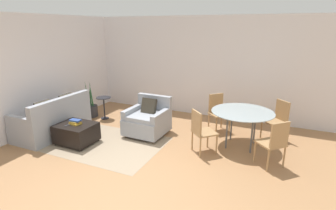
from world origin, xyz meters
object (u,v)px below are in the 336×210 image
(dining_table, at_px, (242,115))
(dining_chair_near_left, at_px, (201,129))
(tv_remote_primary, at_px, (68,125))
(couch, at_px, (54,121))
(book_stack, at_px, (75,122))
(dining_chair_near_right, at_px, (274,141))
(dining_chair_far_right, at_px, (278,118))
(ottoman, at_px, (76,133))
(side_table, at_px, (104,104))
(armchair, at_px, (148,120))
(dining_chair_far_left, at_px, (218,110))
(potted_plant, at_px, (90,109))

(dining_table, height_order, dining_chair_near_left, dining_chair_near_left)
(tv_remote_primary, height_order, dining_table, dining_table)
(couch, relative_size, dining_table, 1.34)
(book_stack, bearing_deg, couch, 167.78)
(dining_chair_near_left, bearing_deg, dining_chair_near_right, 0.00)
(dining_chair_near_left, distance_m, dining_chair_near_right, 1.36)
(book_stack, xyz_separation_m, dining_table, (3.29, 1.33, 0.21))
(tv_remote_primary, xyz_separation_m, dining_chair_near_left, (2.70, 0.78, 0.07))
(dining_chair_near_right, relative_size, dining_chair_far_right, 1.00)
(ottoman, bearing_deg, tv_remote_primary, -129.04)
(dining_table, relative_size, dining_chair_far_right, 1.43)
(book_stack, distance_m, side_table, 1.60)
(side_table, distance_m, dining_chair_far_right, 4.43)
(tv_remote_primary, height_order, dining_chair_near_left, dining_chair_near_left)
(armchair, bearing_deg, tv_remote_primary, -136.31)
(book_stack, xyz_separation_m, dining_chair_far_right, (3.97, 2.01, 0.03))
(armchair, xyz_separation_m, book_stack, (-1.18, -1.09, 0.14))
(armchair, height_order, dining_chair_far_left, dining_chair_far_left)
(side_table, height_order, dining_table, dining_table)
(dining_chair_near_right, distance_m, dining_chair_far_right, 1.36)
(book_stack, xyz_separation_m, dining_chair_near_left, (2.61, 0.65, 0.03))
(armchair, height_order, side_table, armchair)
(couch, distance_m, potted_plant, 1.37)
(armchair, bearing_deg, potted_plant, 167.87)
(dining_chair_far_right, bearing_deg, dining_chair_near_left, -135.00)
(dining_chair_near_left, height_order, dining_chair_near_right, same)
(armchair, distance_m, book_stack, 1.61)
(couch, xyz_separation_m, ottoman, (0.84, -0.19, -0.08))
(dining_table, xyz_separation_m, dining_chair_near_left, (-0.68, -0.68, -0.19))
(ottoman, relative_size, dining_chair_near_right, 0.87)
(couch, bearing_deg, armchair, 24.31)
(book_stack, distance_m, dining_table, 3.56)
(dining_chair_near_right, bearing_deg, dining_table, 135.00)
(dining_chair_near_left, bearing_deg, book_stack, -166.00)
(book_stack, relative_size, dining_table, 0.20)
(couch, distance_m, side_table, 1.43)
(armchair, height_order, dining_table, armchair)
(ottoman, distance_m, book_stack, 0.25)
(potted_plant, bearing_deg, dining_table, -2.86)
(couch, bearing_deg, dining_chair_near_left, 7.79)
(dining_table, bearing_deg, armchair, -173.45)
(ottoman, xyz_separation_m, side_table, (-0.44, 1.55, 0.19))
(side_table, distance_m, dining_chair_near_right, 4.49)
(couch, relative_size, dining_chair_far_right, 1.91)
(ottoman, relative_size, dining_chair_far_right, 0.87)
(side_table, bearing_deg, dining_chair_near_right, -11.46)
(armchair, relative_size, book_stack, 3.69)
(armchair, relative_size, side_table, 1.51)
(ottoman, xyz_separation_m, dining_table, (3.29, 1.34, 0.46))
(tv_remote_primary, relative_size, side_table, 0.25)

